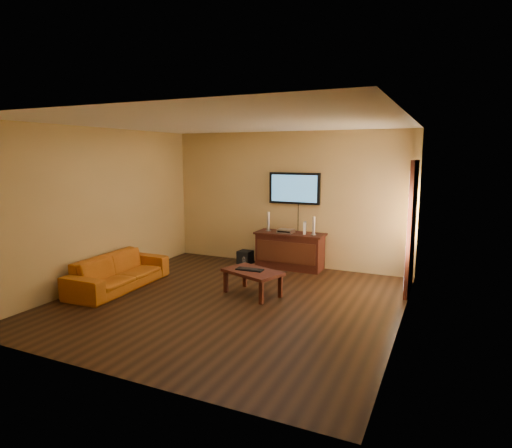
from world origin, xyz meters
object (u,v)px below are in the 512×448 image
Objects in this scene: speaker_right at (314,227)px; av_receiver at (286,231)px; keyboard at (250,269)px; television at (294,188)px; bottle at (244,262)px; media_console at (290,250)px; game_console at (305,228)px; speaker_left at (268,222)px; sofa at (119,266)px; subwoofer at (245,257)px; coffee_table at (253,274)px.

speaker_right is 1.14× the size of av_receiver.
keyboard is at bearing -106.35° from speaker_right.
bottle is at bearing -149.76° from television.
media_console is 0.56m from game_console.
speaker_left reaches higher than speaker_right.
keyboard is (-0.52, -1.77, -0.47)m from speaker_right.
sofa is 2.68m from subwoofer.
coffee_table is 0.09m from keyboard.
television reaches higher than speaker_right.
speaker_left is 0.92m from subwoofer.
speaker_left is at bearing 165.74° from game_console.
subwoofer is at bearing -179.83° from speaker_right.
bottle is at bearing -143.41° from speaker_left.
subwoofer is (-0.50, -0.04, -0.76)m from speaker_left.
keyboard is (0.85, -1.50, 0.31)m from bottle.
television is 3.91× the size of subwoofer.
coffee_table reaches higher than subwoofer.
coffee_table is at bearing -3.06° from keyboard.
speaker_right is 0.79× the size of keyboard.
keyboard is at bearing 176.94° from coffee_table.
game_console reaches higher than subwoofer.
av_receiver is (-0.57, -0.01, -0.13)m from speaker_right.
av_receiver reaches higher than sofa.
subwoofer is (-0.90, 0.00, -0.62)m from av_receiver.
television is at bearing 75.48° from av_receiver.
sofa is 2.51m from bottle.
media_console is at bearing -1.29° from speaker_left.
bottle is at bearing -179.63° from game_console.
speaker_right is (0.96, -0.03, -0.02)m from speaker_left.
speaker_right reaches higher than game_console.
media_console reaches higher than coffee_table.
subwoofer is (-0.98, -0.03, -0.23)m from media_console.
speaker_left reaches higher than coffee_table.
av_receiver reaches higher than media_console.
av_receiver is 0.69× the size of keyboard.
bottle is (-1.18, -0.29, -0.74)m from game_console.
television is 0.86m from speaker_left.
av_receiver is 0.39m from game_console.
av_receiver reaches higher than subwoofer.
av_receiver is at bearing 93.21° from coffee_table.
television is 0.89m from speaker_right.
sofa is (-2.20, -2.62, -1.21)m from television.
speaker_right is 1.49× the size of game_console.
speaker_left is 1.64× the size of game_console.
coffee_table is at bearing -84.20° from av_receiver.
subwoofer is at bearing -29.61° from sofa.
game_console is (2.51, 2.40, 0.47)m from sofa.
television is 2.33m from keyboard.
media_console is 3.26m from sofa.
game_console is 1.87m from keyboard.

